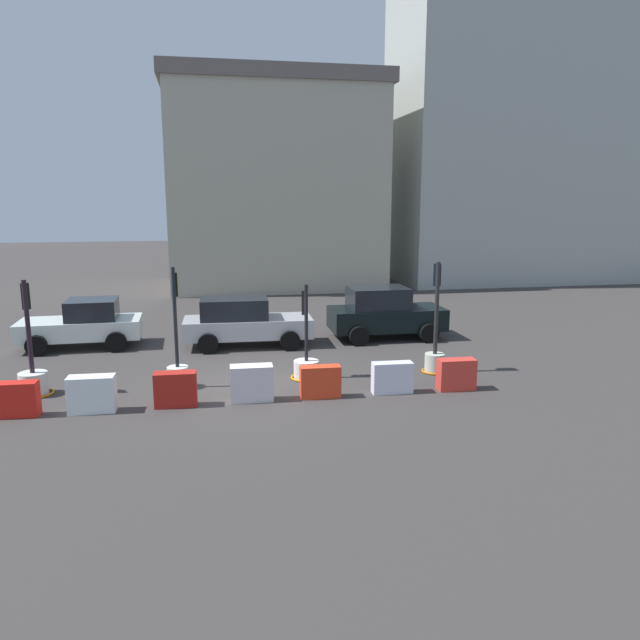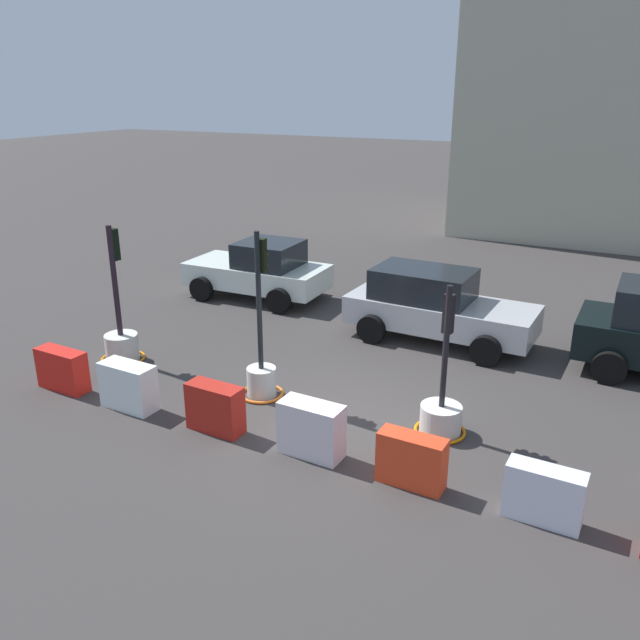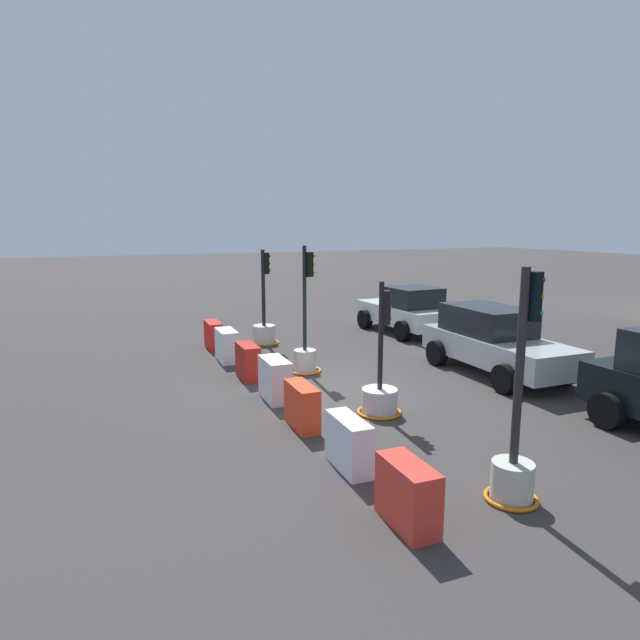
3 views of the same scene
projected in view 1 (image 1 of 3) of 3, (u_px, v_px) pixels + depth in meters
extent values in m
plane|color=#3B3735|center=(246.00, 386.00, 16.27)|extent=(120.00, 120.00, 0.00)
cylinder|color=silver|center=(34.00, 384.00, 15.52)|extent=(0.71, 0.71, 0.59)
cylinder|color=black|center=(28.00, 327.00, 15.23)|extent=(0.12, 0.12, 2.40)
cube|color=black|center=(26.00, 296.00, 15.20)|extent=(0.18, 0.17, 0.67)
sphere|color=red|center=(25.00, 287.00, 15.24)|extent=(0.10, 0.10, 0.10)
sphere|color=orange|center=(26.00, 296.00, 15.28)|extent=(0.10, 0.10, 0.10)
sphere|color=green|center=(27.00, 304.00, 15.33)|extent=(0.10, 0.10, 0.10)
torus|color=orange|center=(35.00, 393.00, 15.58)|extent=(0.96, 0.96, 0.05)
cylinder|color=silver|center=(178.00, 377.00, 16.11)|extent=(0.57, 0.57, 0.57)
cylinder|color=black|center=(175.00, 318.00, 15.80)|extent=(0.10, 0.10, 2.67)
cube|color=black|center=(174.00, 285.00, 15.75)|extent=(0.16, 0.18, 0.62)
sphere|color=red|center=(175.00, 276.00, 15.80)|extent=(0.09, 0.09, 0.09)
sphere|color=orange|center=(175.00, 284.00, 15.84)|extent=(0.09, 0.09, 0.09)
sphere|color=green|center=(176.00, 292.00, 15.88)|extent=(0.09, 0.09, 0.09)
torus|color=orange|center=(178.00, 386.00, 16.16)|extent=(0.86, 0.86, 0.06)
cylinder|color=silver|center=(306.00, 370.00, 16.94)|extent=(0.72, 0.72, 0.51)
cylinder|color=black|center=(306.00, 323.00, 16.68)|extent=(0.10, 0.10, 2.16)
cube|color=black|center=(305.00, 303.00, 16.68)|extent=(0.19, 0.17, 0.67)
sphere|color=red|center=(303.00, 294.00, 16.71)|extent=(0.10, 0.10, 0.10)
sphere|color=orange|center=(303.00, 302.00, 16.76)|extent=(0.10, 0.10, 0.10)
sphere|color=green|center=(303.00, 310.00, 16.80)|extent=(0.10, 0.10, 0.10)
torus|color=orange|center=(306.00, 377.00, 16.99)|extent=(0.90, 0.90, 0.06)
cylinder|color=beige|center=(435.00, 363.00, 17.55)|extent=(0.58, 0.58, 0.55)
cylinder|color=black|center=(437.00, 308.00, 17.23)|extent=(0.12, 0.12, 2.67)
cube|color=black|center=(437.00, 275.00, 17.18)|extent=(0.19, 0.19, 0.64)
sphere|color=red|center=(437.00, 267.00, 17.23)|extent=(0.10, 0.10, 0.10)
sphere|color=orange|center=(437.00, 275.00, 17.27)|extent=(0.10, 0.10, 0.10)
sphere|color=green|center=(436.00, 282.00, 17.31)|extent=(0.10, 0.10, 0.10)
torus|color=orange|center=(434.00, 371.00, 17.60)|extent=(0.74, 0.74, 0.06)
cube|color=red|center=(14.00, 400.00, 13.93)|extent=(1.10, 0.43, 0.82)
cube|color=white|center=(92.00, 394.00, 14.23)|extent=(1.09, 0.50, 0.88)
cube|color=#AE1F16|center=(176.00, 389.00, 14.63)|extent=(1.02, 0.45, 0.86)
cube|color=silver|center=(252.00, 383.00, 15.02)|extent=(1.07, 0.51, 0.91)
cube|color=red|center=(320.00, 382.00, 15.28)|extent=(1.04, 0.41, 0.82)
cube|color=silver|center=(392.00, 378.00, 15.64)|extent=(1.06, 0.41, 0.82)
cube|color=red|center=(456.00, 374.00, 15.91)|extent=(0.99, 0.46, 0.83)
cube|color=silver|center=(81.00, 328.00, 20.46)|extent=(4.00, 1.89, 0.63)
cube|color=black|center=(92.00, 309.00, 20.42)|extent=(1.66, 1.61, 0.67)
cylinder|color=black|center=(36.00, 346.00, 19.36)|extent=(0.68, 0.30, 0.67)
cylinder|color=black|center=(49.00, 333.00, 21.16)|extent=(0.68, 0.30, 0.67)
cylinder|color=black|center=(116.00, 342.00, 19.88)|extent=(0.68, 0.30, 0.67)
cylinder|color=black|center=(122.00, 330.00, 21.68)|extent=(0.68, 0.30, 0.67)
cube|color=#B4B6B9|center=(248.00, 327.00, 20.65)|extent=(4.39, 1.82, 0.64)
cube|color=black|center=(234.00, 308.00, 20.45)|extent=(2.29, 1.55, 0.69)
cylinder|color=black|center=(285.00, 329.00, 21.78)|extent=(0.68, 0.30, 0.67)
cylinder|color=black|center=(290.00, 341.00, 20.05)|extent=(0.68, 0.30, 0.67)
cylinder|color=black|center=(209.00, 332.00, 21.37)|extent=(0.68, 0.30, 0.67)
cylinder|color=black|center=(208.00, 344.00, 19.65)|extent=(0.68, 0.30, 0.67)
cube|color=black|center=(387.00, 318.00, 21.80)|extent=(4.10, 1.86, 0.77)
cube|color=black|center=(378.00, 298.00, 21.59)|extent=(2.08, 1.62, 0.76)
cylinder|color=black|center=(411.00, 322.00, 23.04)|extent=(0.68, 0.29, 0.68)
cylinder|color=black|center=(429.00, 333.00, 21.17)|extent=(0.68, 0.29, 0.68)
cylinder|color=black|center=(346.00, 325.00, 22.59)|extent=(0.68, 0.29, 0.68)
cylinder|color=black|center=(359.00, 336.00, 20.72)|extent=(0.68, 0.29, 0.68)
cube|color=#B0AB95|center=(274.00, 191.00, 34.38)|extent=(11.59, 7.70, 10.82)
cube|color=#665D58|center=(272.00, 84.00, 33.24)|extent=(12.06, 8.00, 0.75)
cube|color=#A8AEA6|center=(520.00, 132.00, 36.45)|extent=(15.05, 7.30, 17.87)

